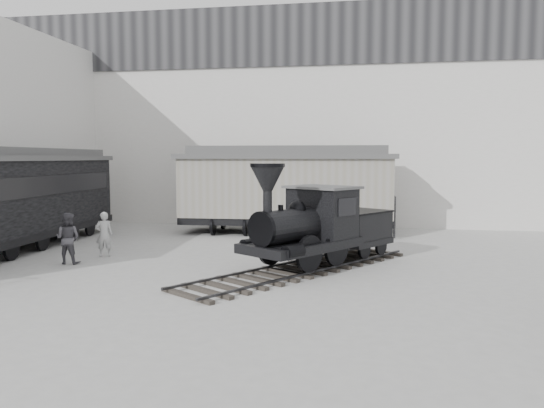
% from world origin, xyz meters
% --- Properties ---
extents(ground, '(90.00, 90.00, 0.00)m').
position_xyz_m(ground, '(0.00, 0.00, 0.00)').
color(ground, '#9E9E9B').
extents(north_wall, '(34.00, 2.51, 11.00)m').
position_xyz_m(north_wall, '(0.00, 14.98, 5.55)').
color(north_wall, silver).
rests_on(north_wall, ground).
extents(locomotive, '(6.81, 8.63, 3.22)m').
position_xyz_m(locomotive, '(1.62, 3.76, 1.19)').
color(locomotive, '#2E2C27').
rests_on(locomotive, ground).
extents(boxcar, '(9.90, 3.40, 4.01)m').
position_xyz_m(boxcar, '(-0.37, 11.18, 2.10)').
color(boxcar, black).
rests_on(boxcar, ground).
extents(passenger_coach, '(3.40, 13.38, 3.55)m').
position_xyz_m(passenger_coach, '(-9.74, 4.63, 1.96)').
color(passenger_coach, black).
rests_on(passenger_coach, ground).
extents(visitor_a, '(0.69, 0.60, 1.59)m').
position_xyz_m(visitor_a, '(-5.85, 4.42, 0.79)').
color(visitor_a, '#B3B3B3').
rests_on(visitor_a, ground).
extents(visitor_b, '(0.84, 0.66, 1.68)m').
position_xyz_m(visitor_b, '(-6.44, 3.06, 0.84)').
color(visitor_b, '#48464C').
rests_on(visitor_b, ground).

